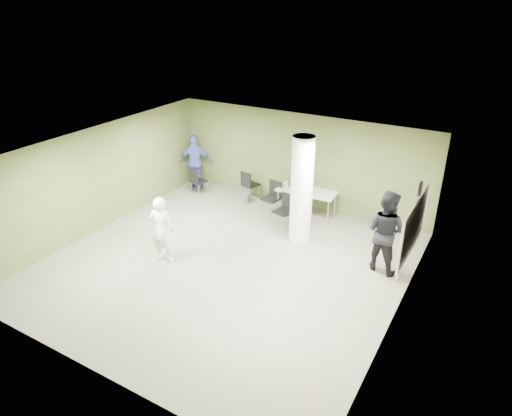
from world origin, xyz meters
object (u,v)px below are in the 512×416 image
Objects in this scene: chair_back_left at (197,180)px; man_black at (385,231)px; folding_table at (306,192)px; man_blue at (196,162)px; woman_white at (162,229)px.

man_black is (6.34, -1.32, 0.47)m from chair_back_left.
man_blue reaches higher than folding_table.
chair_back_left is at bearing 1.95° from man_black.
woman_white is at bearing 88.26° from man_blue.
man_blue is at bearing 176.48° from folding_table.
folding_table is at bearing -128.77° from woman_white.
woman_white is 5.17m from man_black.
chair_back_left is 3.98m from woman_white.
chair_back_left is 0.48× the size of man_blue.
folding_table is at bearing -17.74° from man_black.
man_blue is (-0.31, 0.40, 0.40)m from chair_back_left.
woman_white is 0.92× the size of man_blue.
woman_white is (1.69, -3.59, 0.32)m from chair_back_left.
chair_back_left is at bearing 99.43° from man_blue.
man_blue is at bearing -75.64° from woman_white.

